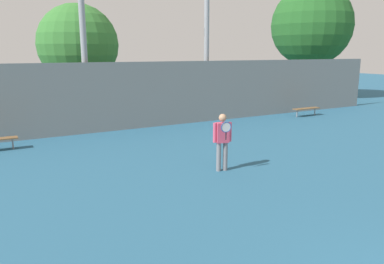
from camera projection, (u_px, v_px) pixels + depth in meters
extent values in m
cylinder|color=slate|center=(219.00, 157.00, 11.11)|extent=(0.14, 0.14, 0.87)
cylinder|color=slate|center=(225.00, 156.00, 11.17)|extent=(0.14, 0.14, 0.87)
cube|color=#DB4C6B|center=(222.00, 133.00, 10.99)|extent=(0.41, 0.28, 0.60)
cylinder|color=#DB4C6B|center=(215.00, 133.00, 10.92)|extent=(0.10, 0.10, 0.58)
cylinder|color=#DB4C6B|center=(230.00, 132.00, 11.05)|extent=(0.10, 0.10, 0.58)
sphere|color=tan|center=(223.00, 118.00, 10.89)|extent=(0.23, 0.23, 0.23)
cylinder|color=black|center=(226.00, 136.00, 10.73)|extent=(0.03, 0.03, 0.22)
torus|color=#28519E|center=(226.00, 127.00, 10.68)|extent=(0.31, 0.09, 0.31)
cylinder|color=silver|center=(226.00, 127.00, 10.68)|extent=(0.26, 0.06, 0.27)
cylinder|color=gray|center=(13.00, 143.00, 13.69)|extent=(0.06, 0.06, 0.41)
cube|color=brown|center=(306.00, 108.00, 20.66)|extent=(1.71, 0.40, 0.04)
cylinder|color=gray|center=(297.00, 113.00, 20.38)|extent=(0.06, 0.06, 0.41)
cylinder|color=gray|center=(315.00, 111.00, 21.03)|extent=(0.06, 0.06, 0.41)
cylinder|color=#939399|center=(207.00, 34.00, 18.88)|extent=(0.26, 0.26, 8.78)
cylinder|color=#939399|center=(82.00, 23.00, 15.70)|extent=(0.26, 0.26, 9.39)
cube|color=gray|center=(120.00, 97.00, 16.73)|extent=(32.28, 0.06, 3.05)
cylinder|color=brown|center=(308.00, 78.00, 28.51)|extent=(0.44, 0.44, 3.02)
sphere|color=#235B23|center=(312.00, 25.00, 27.69)|extent=(5.96, 5.96, 5.96)
cylinder|color=brown|center=(81.00, 98.00, 19.50)|extent=(0.49, 0.49, 2.23)
sphere|color=#387A33|center=(78.00, 45.00, 18.92)|extent=(4.05, 4.05, 4.05)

